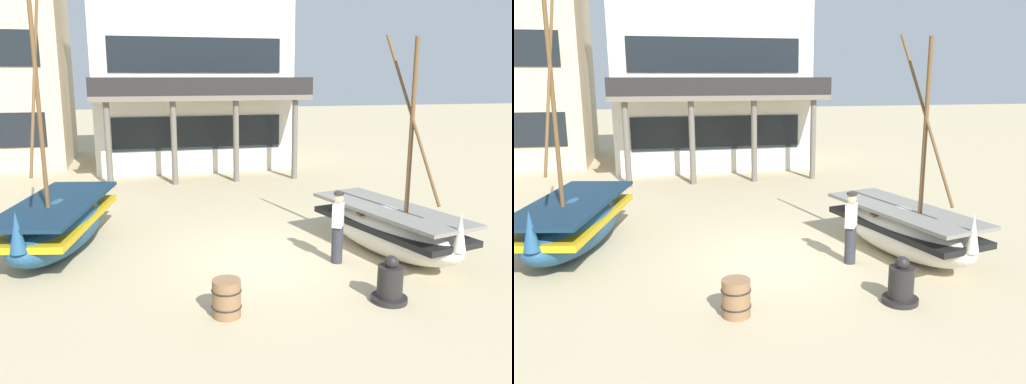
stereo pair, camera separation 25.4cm
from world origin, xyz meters
TOP-DOWN VIEW (x-y plane):
  - ground_plane at (0.00, 0.00)m, footprint 120.00×120.00m
  - fishing_boat_near_left at (2.99, -0.43)m, footprint 2.51×4.61m
  - fishing_boat_centre_large at (-4.85, 1.81)m, footprint 2.77×5.22m
  - fisherman_by_hull at (1.52, -0.71)m, footprint 0.38×0.42m
  - capstan_winch at (1.67, -2.94)m, footprint 0.70×0.70m
  - wooden_barrel at (-1.50, -2.79)m, footprint 0.56×0.56m
  - harbor_building_main at (-0.05, 14.00)m, footprint 9.14×8.15m

SIDE VIEW (x-z plane):
  - ground_plane at x=0.00m, z-range 0.00..0.00m
  - wooden_barrel at x=-1.50m, z-range 0.00..0.70m
  - capstan_winch at x=1.67m, z-range -0.11..0.83m
  - fishing_boat_near_left at x=2.99m, z-range -1.95..3.26m
  - fishing_boat_centre_large at x=-4.85m, z-range -2.79..4.18m
  - fisherman_by_hull at x=1.52m, z-range -0.01..1.68m
  - harbor_building_main at x=-0.05m, z-range -0.01..10.25m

